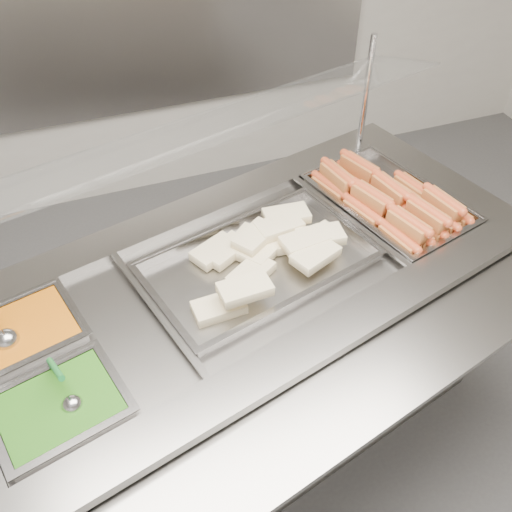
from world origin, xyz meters
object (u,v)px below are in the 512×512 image
object	(u,v)px
sneeze_guard	(198,134)
pan_hotdogs	(387,207)
serving_spoon	(70,399)
steam_counter	(245,357)
pan_wraps	(259,266)
ladle	(6,339)

from	to	relation	value
sneeze_guard	pan_hotdogs	xyz separation A→B (m)	(0.72, -0.06, -0.45)
pan_hotdogs	serving_spoon	size ratio (longest dim) A/B	3.47
steam_counter	serving_spoon	world-z (taller)	serving_spoon
pan_wraps	ladle	bearing A→B (deg)	-175.08
steam_counter	serving_spoon	bearing A→B (deg)	-151.44
sneeze_guard	pan_wraps	world-z (taller)	sneeze_guard
pan_hotdogs	ladle	world-z (taller)	ladle
sneeze_guard	pan_wraps	distance (m)	0.50
sneeze_guard	pan_hotdogs	size ratio (longest dim) A/B	2.70
steam_counter	pan_wraps	world-z (taller)	pan_wraps
pan_wraps	ladle	size ratio (longest dim) A/B	4.04
steam_counter	serving_spoon	size ratio (longest dim) A/B	11.39
pan_wraps	serving_spoon	size ratio (longest dim) A/B	4.27
steam_counter	pan_wraps	xyz separation A→B (m)	(0.06, 0.02, 0.47)
pan_hotdogs	ladle	xyz separation A→B (m)	(-1.43, -0.23, 0.05)
sneeze_guard	serving_spoon	distance (m)	0.88
pan_wraps	serving_spoon	xyz separation A→B (m)	(-0.67, -0.35, 0.04)
sneeze_guard	pan_wraps	size ratio (longest dim) A/B	2.20
pan_hotdogs	pan_wraps	size ratio (longest dim) A/B	0.81
steam_counter	sneeze_guard	xyz separation A→B (m)	(-0.06, 0.23, 0.89)
sneeze_guard	serving_spoon	xyz separation A→B (m)	(-0.55, -0.56, -0.39)
sneeze_guard	ladle	size ratio (longest dim) A/B	8.88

